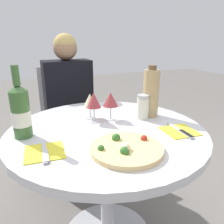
% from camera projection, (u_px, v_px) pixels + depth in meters
% --- Properties ---
extents(dining_table, '(0.97, 0.97, 0.72)m').
position_uv_depth(dining_table, '(107.00, 154.00, 1.13)').
color(dining_table, '#B2B2B7').
rests_on(dining_table, ground_plane).
extents(chair_behind_diner, '(0.42, 0.42, 0.92)m').
position_uv_depth(chair_behind_diner, '(68.00, 122.00, 1.91)').
color(chair_behind_diner, '#ADADB2').
rests_on(chair_behind_diner, ground_plane).
extents(seated_diner, '(0.37, 0.43, 1.18)m').
position_uv_depth(seated_diner, '(72.00, 119.00, 1.75)').
color(seated_diner, black).
rests_on(seated_diner, ground_plane).
extents(pizza_large, '(0.29, 0.29, 0.05)m').
position_uv_depth(pizza_large, '(126.00, 148.00, 0.86)').
color(pizza_large, '#E5C17F').
rests_on(pizza_large, dining_table).
extents(wine_bottle, '(0.08, 0.08, 0.32)m').
position_uv_depth(wine_bottle, '(21.00, 112.00, 0.96)').
color(wine_bottle, '#38602D').
rests_on(wine_bottle, dining_table).
extents(tall_carafe, '(0.09, 0.09, 0.29)m').
position_uv_depth(tall_carafe, '(151.00, 93.00, 1.22)').
color(tall_carafe, tan).
rests_on(tall_carafe, dining_table).
extents(sugar_shaker, '(0.07, 0.07, 0.13)m').
position_uv_depth(sugar_shaker, '(143.00, 107.00, 1.20)').
color(sugar_shaker, silver).
rests_on(sugar_shaker, dining_table).
extents(wine_glass_back_left, '(0.08, 0.08, 0.14)m').
position_uv_depth(wine_glass_back_left, '(90.00, 101.00, 1.20)').
color(wine_glass_back_left, silver).
rests_on(wine_glass_back_left, dining_table).
extents(wine_glass_front_left, '(0.07, 0.07, 0.16)m').
position_uv_depth(wine_glass_front_left, '(94.00, 101.00, 1.14)').
color(wine_glass_front_left, silver).
rests_on(wine_glass_front_left, dining_table).
extents(wine_glass_front_right, '(0.08, 0.08, 0.15)m').
position_uv_depth(wine_glass_front_right, '(111.00, 100.00, 1.17)').
color(wine_glass_front_right, silver).
rests_on(wine_glass_front_right, dining_table).
extents(place_setting_left, '(0.16, 0.19, 0.01)m').
position_uv_depth(place_setting_left, '(45.00, 152.00, 0.85)').
color(place_setting_left, yellow).
rests_on(place_setting_left, dining_table).
extents(place_setting_right, '(0.16, 0.19, 0.01)m').
position_uv_depth(place_setting_right, '(180.00, 131.00, 1.04)').
color(place_setting_right, yellow).
rests_on(place_setting_right, dining_table).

